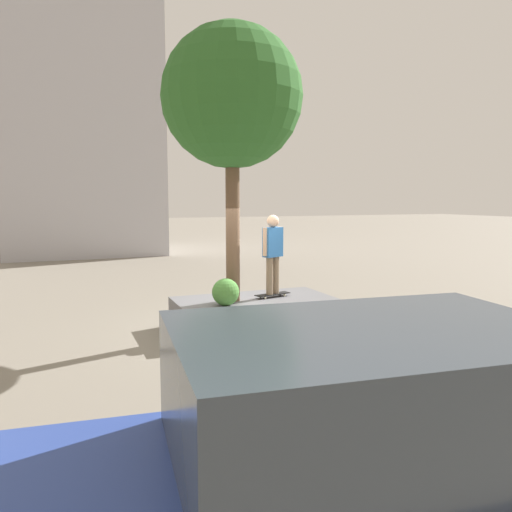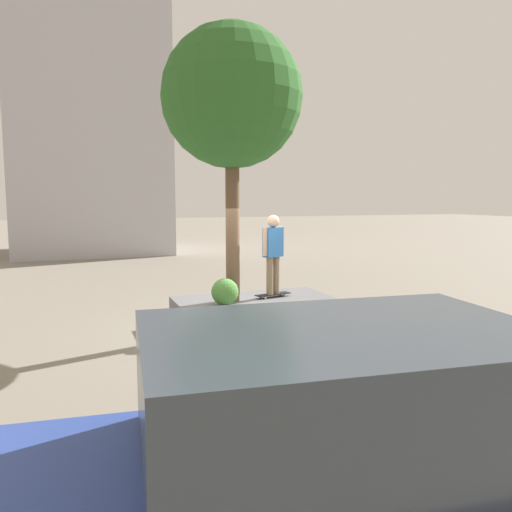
% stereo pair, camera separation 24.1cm
% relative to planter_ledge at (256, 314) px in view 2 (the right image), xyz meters
% --- Properties ---
extents(ground_plane, '(120.00, 120.00, 0.00)m').
position_rel_planter_ledge_xyz_m(ground_plane, '(0.39, -0.11, -0.31)').
color(ground_plane, gray).
extents(planter_ledge, '(3.26, 1.86, 0.62)m').
position_rel_planter_ledge_xyz_m(planter_ledge, '(0.00, 0.00, 0.00)').
color(planter_ledge, slate).
rests_on(planter_ledge, ground).
extents(plaza_tree, '(2.77, 2.77, 5.42)m').
position_rel_planter_ledge_xyz_m(plaza_tree, '(0.49, -0.04, 4.32)').
color(plaza_tree, brown).
rests_on(plaza_tree, planter_ledge).
extents(boxwood_shrub, '(0.53, 0.53, 0.53)m').
position_rel_planter_ledge_xyz_m(boxwood_shrub, '(0.77, 0.34, 0.58)').
color(boxwood_shrub, '#4C8C3D').
rests_on(boxwood_shrub, planter_ledge).
extents(skateboard, '(0.83, 0.39, 0.07)m').
position_rel_planter_ledge_xyz_m(skateboard, '(-0.41, -0.08, 0.37)').
color(skateboard, black).
rests_on(skateboard, planter_ledge).
extents(skateboarder, '(0.53, 0.35, 1.66)m').
position_rel_planter_ledge_xyz_m(skateboarder, '(-0.41, -0.08, 1.34)').
color(skateboarder, '#847056').
rests_on(skateboarder, skateboard).
extents(sedan_parked, '(4.34, 2.30, 1.95)m').
position_rel_planter_ledge_xyz_m(sedan_parked, '(2.22, 6.98, 0.68)').
color(sedan_parked, '#2D479E').
rests_on(sedan_parked, ground).
extents(plaza_lowrise_south, '(7.13, 6.53, 12.25)m').
position_rel_planter_ledge_xyz_m(plaza_lowrise_south, '(2.42, -17.05, 5.81)').
color(plaza_lowrise_south, '#B2B2BC').
rests_on(plaza_lowrise_south, ground).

